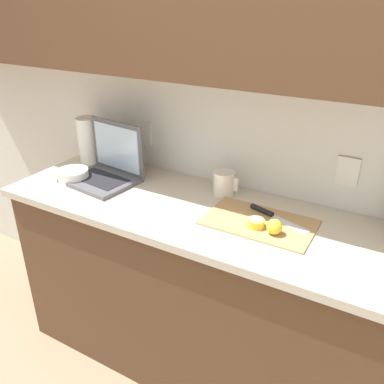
% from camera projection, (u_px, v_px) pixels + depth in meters
% --- Properties ---
extents(wall_back, '(5.20, 0.38, 2.60)m').
position_uv_depth(wall_back, '(315.00, 45.00, 1.47)').
color(wall_back, white).
rests_on(wall_back, ground_plane).
extents(counter_unit, '(2.52, 0.59, 0.89)m').
position_uv_depth(counter_unit, '(274.00, 317.00, 1.77)').
color(counter_unit, brown).
rests_on(counter_unit, ground_plane).
extents(laptop, '(0.37, 0.30, 0.28)m').
position_uv_depth(laptop, '(107.00, 167.00, 2.00)').
color(laptop, '#515156').
rests_on(laptop, counter_unit).
extents(cutting_board, '(0.43, 0.27, 0.01)m').
position_uv_depth(cutting_board, '(259.00, 222.00, 1.63)').
color(cutting_board, tan).
rests_on(cutting_board, counter_unit).
extents(knife, '(0.28, 0.11, 0.02)m').
position_uv_depth(knife, '(269.00, 214.00, 1.67)').
color(knife, silver).
rests_on(knife, cutting_board).
extents(lemon_half_cut, '(0.06, 0.06, 0.03)m').
position_uv_depth(lemon_half_cut, '(256.00, 223.00, 1.59)').
color(lemon_half_cut, yellow).
rests_on(lemon_half_cut, cutting_board).
extents(lemon_whole_beside, '(0.06, 0.06, 0.06)m').
position_uv_depth(lemon_whole_beside, '(274.00, 227.00, 1.53)').
color(lemon_whole_beside, yellow).
rests_on(lemon_whole_beside, cutting_board).
extents(measuring_cup, '(0.12, 0.10, 0.11)m').
position_uv_depth(measuring_cup, '(224.00, 183.00, 1.85)').
color(measuring_cup, silver).
rests_on(measuring_cup, counter_unit).
extents(bowl_white, '(0.15, 0.15, 0.06)m').
position_uv_depth(bowl_white, '(73.00, 175.00, 2.00)').
color(bowl_white, white).
rests_on(bowl_white, counter_unit).
extents(paper_towel_roll, '(0.12, 0.12, 0.24)m').
position_uv_depth(paper_towel_roll, '(89.00, 140.00, 2.19)').
color(paper_towel_roll, white).
rests_on(paper_towel_roll, counter_unit).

